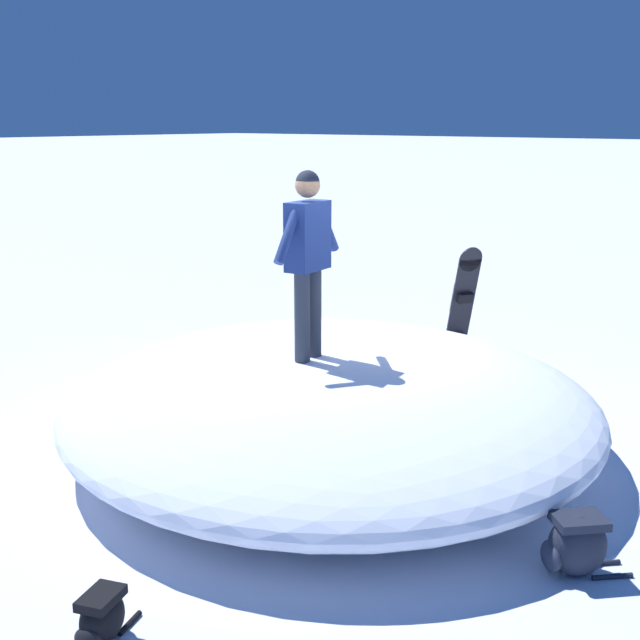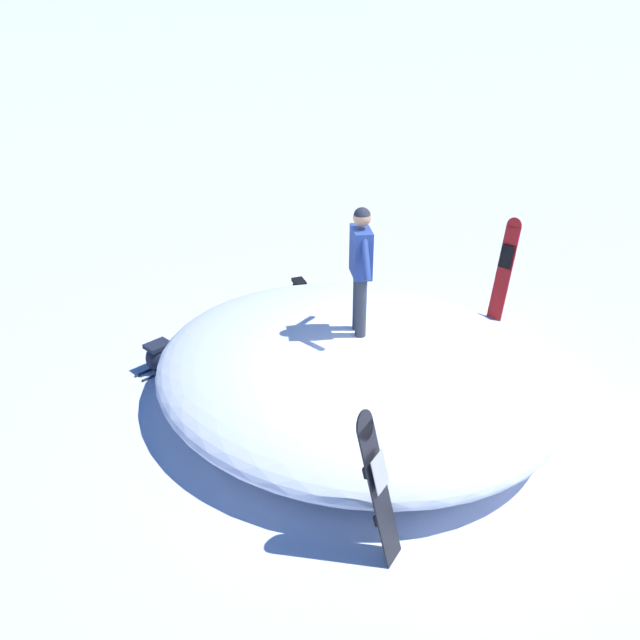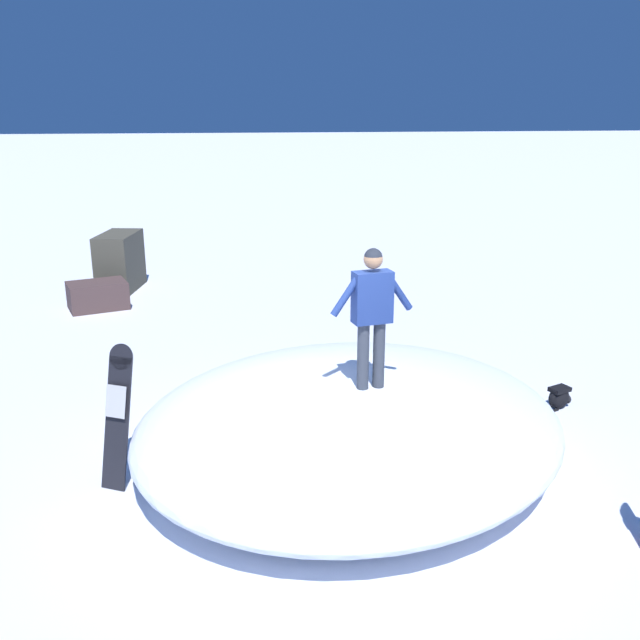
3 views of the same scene
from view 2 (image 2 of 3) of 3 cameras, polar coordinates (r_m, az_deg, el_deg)
The scene contains 7 objects.
ground at distance 9.03m, azimuth 5.74°, elevation -8.40°, with size 240.00×240.00×0.00m, color white.
snow_mound at distance 9.21m, azimuth 2.71°, elevation -4.11°, with size 5.45×4.91×0.91m, color white.
snowboarder_standing at distance 8.76m, azimuth 3.32°, elevation 4.84°, with size 1.02×0.28×1.68m.
snowboard_primary_upright at distance 11.65m, azimuth 14.74°, elevation 4.13°, with size 0.40×0.40×1.66m.
snowboard_secondary_upright at distance 6.81m, azimuth 4.67°, elevation -13.15°, with size 0.46×0.51×1.60m.
backpack_near at distance 10.25m, azimuth -12.81°, elevation -2.85°, with size 0.60×0.58×0.44m.
backpack_far at distance 12.22m, azimuth -1.71°, elevation 2.60°, with size 0.54×0.35×0.32m.
Camera 2 is at (-7.33, 0.77, 5.21)m, focal length 39.59 mm.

